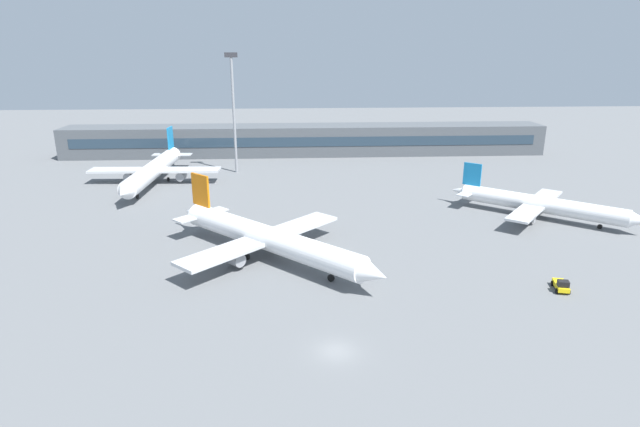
{
  "coord_description": "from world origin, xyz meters",
  "views": [
    {
      "loc": [
        -4.51,
        -48.84,
        31.63
      ],
      "look_at": [
        0.48,
        40.0,
        3.0
      ],
      "focal_mm": 28.88,
      "sensor_mm": 36.0,
      "label": 1
    }
  ],
  "objects_px": {
    "floodlight_tower_west": "(233,106)",
    "airplane_near": "(269,239)",
    "airplane_far": "(153,170)",
    "baggage_tug_yellow": "(561,285)",
    "airplane_mid": "(542,205)"
  },
  "relations": [
    {
      "from": "airplane_near",
      "to": "floodlight_tower_west",
      "type": "bearing_deg",
      "value": 100.39
    },
    {
      "from": "floodlight_tower_west",
      "to": "airplane_far",
      "type": "bearing_deg",
      "value": -148.57
    },
    {
      "from": "airplane_near",
      "to": "floodlight_tower_west",
      "type": "xyz_separation_m",
      "value": [
        -11.05,
        60.24,
        14.08
      ]
    },
    {
      "from": "airplane_near",
      "to": "baggage_tug_yellow",
      "type": "bearing_deg",
      "value": -18.56
    },
    {
      "from": "airplane_mid",
      "to": "floodlight_tower_west",
      "type": "xyz_separation_m",
      "value": [
        -63.02,
        42.85,
        14.64
      ]
    },
    {
      "from": "airplane_far",
      "to": "baggage_tug_yellow",
      "type": "distance_m",
      "value": 93.79
    },
    {
      "from": "airplane_far",
      "to": "floodlight_tower_west",
      "type": "distance_m",
      "value": 26.17
    },
    {
      "from": "airplane_mid",
      "to": "airplane_far",
      "type": "xyz_separation_m",
      "value": [
        -81.9,
        31.31,
        0.67
      ]
    },
    {
      "from": "airplane_mid",
      "to": "airplane_far",
      "type": "distance_m",
      "value": 87.69
    },
    {
      "from": "airplane_mid",
      "to": "floodlight_tower_west",
      "type": "distance_m",
      "value": 77.6
    },
    {
      "from": "floodlight_tower_west",
      "to": "airplane_near",
      "type": "bearing_deg",
      "value": -79.61
    },
    {
      "from": "airplane_near",
      "to": "airplane_far",
      "type": "bearing_deg",
      "value": 121.57
    },
    {
      "from": "airplane_near",
      "to": "baggage_tug_yellow",
      "type": "distance_m",
      "value": 42.5
    },
    {
      "from": "floodlight_tower_west",
      "to": "baggage_tug_yellow",
      "type": "bearing_deg",
      "value": -55.19
    },
    {
      "from": "airplane_near",
      "to": "floodlight_tower_west",
      "type": "height_order",
      "value": "floodlight_tower_west"
    }
  ]
}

